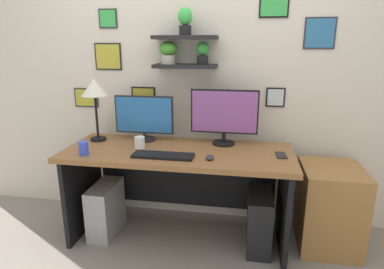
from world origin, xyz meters
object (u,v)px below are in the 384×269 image
pen_cup (84,148)px  drawer_cabinet (329,207)px  computer_mouse (210,157)px  computer_tower_left (106,209)px  coffee_mug (140,142)px  monitor_right (224,115)px  monitor_left (144,118)px  keyboard (163,155)px  cell_phone (281,155)px  desk_lamp (94,91)px  computer_tower_right (259,221)px  desk (180,172)px

pen_cup → drawer_cabinet: size_ratio=0.16×
computer_mouse → computer_tower_left: computer_mouse is taller
pen_cup → coffee_mug: bearing=32.9°
monitor_right → monitor_left: bearing=-180.0°
monitor_left → monitor_right: 0.66m
coffee_mug → keyboard: bearing=-36.4°
monitor_left → pen_cup: (-0.32, -0.44, -0.14)m
cell_phone → keyboard: bearing=-172.8°
monitor_left → pen_cup: monitor_left is taller
monitor_left → desk_lamp: bearing=-169.3°
computer_mouse → pen_cup: bearing=-176.2°
computer_tower_right → monitor_right: bearing=141.2°
pen_cup → drawer_cabinet: pen_cup is taller
desk → pen_cup: (-0.65, -0.28, 0.26)m
drawer_cabinet → computer_tower_left: bearing=-175.9°
coffee_mug → drawer_cabinet: 1.54m
desk → computer_tower_left: (-0.61, -0.09, -0.33)m
coffee_mug → drawer_cabinet: coffee_mug is taller
desk → computer_mouse: size_ratio=19.30×
desk_lamp → monitor_right: bearing=4.0°
cell_phone → coffee_mug: bearing=175.8°
monitor_left → desk_lamp: (-0.38, -0.07, 0.23)m
monitor_left → computer_mouse: 0.73m
monitor_left → coffee_mug: (0.03, -0.22, -0.15)m
cell_phone → desk_lamp: bearing=170.3°
monitor_right → desk_lamp: 1.06m
monitor_left → monitor_right: monitor_right is taller
monitor_left → drawer_cabinet: 1.62m
keyboard → computer_mouse: bearing=0.9°
cell_phone → drawer_cabinet: 0.60m
desk_lamp → cell_phone: desk_lamp is taller
monitor_right → coffee_mug: size_ratio=5.91×
desk → computer_tower_left: bearing=-171.9°
keyboard → pen_cup: size_ratio=4.40×
computer_tower_left → computer_tower_right: 1.25m
monitor_right → pen_cup: (-0.98, -0.44, -0.19)m
pen_cup → cell_phone: bearing=8.8°
desk → pen_cup: size_ratio=17.37×
monitor_right → cell_phone: (0.43, -0.22, -0.23)m
desk_lamp → pen_cup: bearing=-80.3°
computer_tower_left → desk_lamp: bearing=120.3°
cell_phone → pen_cup: (-1.41, -0.22, 0.05)m
desk_lamp → computer_tower_left: 0.98m
keyboard → computer_tower_right: bearing=11.3°
keyboard → coffee_mug: 0.29m
cell_phone → computer_mouse: bearing=-166.3°
monitor_right → drawer_cabinet: 1.07m
keyboard → monitor_left: bearing=123.6°
desk → pen_cup: bearing=-156.7°
desk → cell_phone: cell_phone is taller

